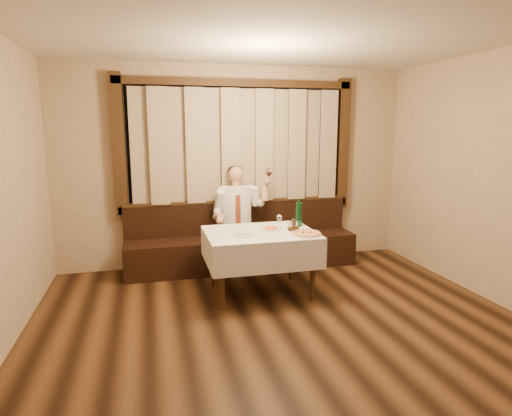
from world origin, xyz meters
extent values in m
cube|color=black|center=(0.00, 0.00, -0.01)|extent=(5.00, 6.00, 0.01)
cube|color=silver|center=(0.00, 0.00, 2.80)|extent=(5.00, 6.00, 0.01)
cube|color=tan|center=(0.00, 3.00, 1.40)|extent=(5.00, 0.01, 2.80)
cube|color=black|center=(0.00, 2.98, 1.70)|extent=(3.00, 0.02, 1.60)
cube|color=orange|center=(-0.70, 2.97, 1.40)|extent=(0.50, 0.01, 0.40)
cube|color=#301E0D|center=(0.00, 2.94, 0.85)|extent=(3.30, 0.12, 0.10)
cube|color=#301E0D|center=(0.00, 2.94, 2.55)|extent=(3.30, 0.12, 0.10)
cube|color=#301E0D|center=(-1.60, 2.94, 1.70)|extent=(0.16, 0.12, 1.90)
cube|color=#301E0D|center=(1.60, 2.94, 1.70)|extent=(0.16, 0.12, 1.90)
cube|color=#8A7759|center=(0.00, 2.88, 1.70)|extent=(2.90, 0.08, 1.55)
cube|color=black|center=(0.00, 2.68, 0.23)|extent=(3.20, 0.60, 0.45)
cube|color=black|center=(0.00, 2.92, 0.68)|extent=(3.20, 0.12, 0.45)
cube|color=#301E0D|center=(0.00, 2.92, 0.92)|extent=(3.20, 0.14, 0.04)
cylinder|color=#301E0D|center=(-0.52, 1.33, 0.35)|extent=(0.06, 0.06, 0.71)
cylinder|color=#301E0D|center=(0.52, 1.33, 0.35)|extent=(0.06, 0.06, 0.71)
cylinder|color=#301E0D|center=(-0.52, 2.07, 0.35)|extent=(0.06, 0.06, 0.71)
cylinder|color=#301E0D|center=(0.52, 2.07, 0.35)|extent=(0.06, 0.06, 0.71)
cube|color=#301E0D|center=(0.00, 1.70, 0.73)|extent=(1.20, 0.90, 0.04)
cube|color=white|center=(0.00, 1.70, 0.75)|extent=(1.26, 0.96, 0.01)
cube|color=white|center=(0.00, 1.22, 0.58)|extent=(1.26, 0.01, 0.35)
cube|color=white|center=(0.00, 2.18, 0.58)|extent=(1.26, 0.01, 0.35)
cube|color=white|center=(-0.63, 1.70, 0.58)|extent=(0.01, 0.96, 0.35)
cube|color=white|center=(0.63, 1.70, 0.58)|extent=(0.01, 0.96, 0.35)
cylinder|color=white|center=(0.47, 1.43, 0.76)|extent=(0.34, 0.34, 0.01)
cylinder|color=#C0451C|center=(0.47, 1.43, 0.77)|extent=(0.31, 0.31, 0.01)
torus|color=tan|center=(0.47, 1.43, 0.78)|extent=(0.32, 0.32, 0.02)
sphere|color=black|center=(0.44, 1.45, 0.78)|extent=(0.02, 0.02, 0.02)
sphere|color=black|center=(0.51, 1.42, 0.78)|extent=(0.02, 0.02, 0.02)
cylinder|color=white|center=(0.14, 1.74, 0.76)|extent=(0.26, 0.26, 0.02)
ellipsoid|color=#C23C1F|center=(0.14, 1.74, 0.81)|extent=(0.16, 0.16, 0.07)
cylinder|color=white|center=(-0.22, 1.60, 0.76)|extent=(0.28, 0.28, 0.02)
ellipsoid|color=beige|center=(-0.22, 1.60, 0.81)|extent=(0.17, 0.17, 0.08)
cylinder|color=#115124|center=(0.53, 1.85, 0.90)|extent=(0.08, 0.08, 0.29)
cylinder|color=#115124|center=(0.53, 1.85, 1.07)|extent=(0.03, 0.03, 0.07)
cylinder|color=silver|center=(0.53, 1.85, 1.11)|extent=(0.04, 0.04, 0.01)
cylinder|color=white|center=(0.26, 1.80, 0.76)|extent=(0.06, 0.06, 0.01)
cylinder|color=white|center=(0.26, 1.80, 0.81)|extent=(0.01, 0.01, 0.09)
ellipsoid|color=white|center=(0.26, 1.80, 0.89)|extent=(0.06, 0.06, 0.08)
cube|color=#301E0D|center=(0.39, 1.66, 0.78)|extent=(0.13, 0.08, 0.04)
cube|color=#301E0D|center=(0.39, 1.66, 0.84)|extent=(0.02, 0.06, 0.09)
cylinder|color=white|center=(0.36, 1.66, 0.82)|extent=(0.03, 0.03, 0.07)
cylinder|color=silver|center=(0.36, 1.66, 0.87)|extent=(0.04, 0.04, 0.01)
cylinder|color=white|center=(0.43, 1.66, 0.82)|extent=(0.03, 0.03, 0.07)
cylinder|color=silver|center=(0.43, 1.66, 0.87)|extent=(0.04, 0.04, 0.01)
cube|color=black|center=(-0.08, 2.56, 0.53)|extent=(0.40, 0.45, 0.16)
cube|color=black|center=(-0.19, 2.34, 0.23)|extent=(0.11, 0.12, 0.45)
cube|color=black|center=(0.03, 2.34, 0.23)|extent=(0.11, 0.12, 0.45)
ellipsoid|color=white|center=(-0.08, 2.71, 0.88)|extent=(0.42, 0.26, 0.55)
cube|color=maroon|center=(-0.08, 2.57, 0.85)|extent=(0.07, 0.01, 0.40)
cylinder|color=tan|center=(-0.08, 2.71, 1.20)|extent=(0.10, 0.10, 0.08)
sphere|color=tan|center=(-0.08, 2.71, 1.33)|extent=(0.21, 0.21, 0.21)
ellipsoid|color=black|center=(-0.08, 2.74, 1.36)|extent=(0.22, 0.22, 0.16)
sphere|color=white|center=(-0.28, 2.71, 1.11)|extent=(0.13, 0.13, 0.13)
sphere|color=white|center=(0.12, 2.71, 1.11)|extent=(0.13, 0.13, 0.13)
sphere|color=tan|center=(-0.38, 2.30, 0.77)|extent=(0.08, 0.08, 0.08)
sphere|color=tan|center=(0.32, 2.54, 1.24)|extent=(0.10, 0.10, 0.10)
cylinder|color=white|center=(0.32, 2.51, 1.28)|extent=(0.01, 0.01, 0.11)
ellipsoid|color=white|center=(0.32, 2.51, 1.36)|extent=(0.08, 0.08, 0.11)
ellipsoid|color=#4C070F|center=(0.32, 2.51, 1.34)|extent=(0.07, 0.07, 0.06)
camera|label=1|loc=(-1.24, -2.99, 1.95)|focal=30.00mm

